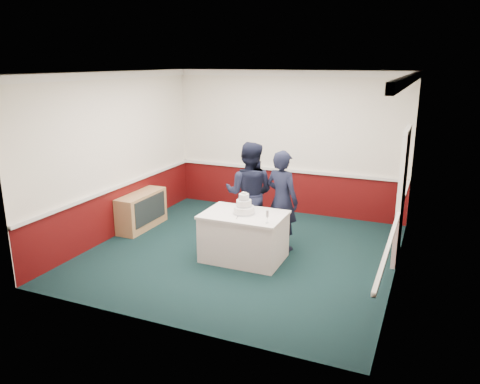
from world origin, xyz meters
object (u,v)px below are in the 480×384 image
at_px(person_woman, 282,200).
at_px(person_man, 249,194).
at_px(cake_table, 244,236).
at_px(wedding_cake, 244,207).
at_px(sideboard, 142,211).
at_px(cake_knife, 237,217).
at_px(champagne_flute, 267,214).

bearing_deg(person_woman, person_man, 16.31).
relative_size(cake_table, wedding_cake, 3.63).
relative_size(wedding_cake, person_man, 0.20).
bearing_deg(wedding_cake, sideboard, 165.71).
distance_m(person_man, person_woman, 0.61).
distance_m(cake_knife, champagne_flute, 0.55).
height_order(cake_table, champagne_flute, champagne_flute).
relative_size(sideboard, cake_knife, 5.45).
bearing_deg(champagne_flute, sideboard, 162.93).
bearing_deg(person_woman, cake_knife, 82.10).
distance_m(wedding_cake, person_woman, 0.81).
bearing_deg(cake_knife, champagne_flute, -22.88).
height_order(sideboard, person_man, person_man).
distance_m(cake_knife, person_man, 0.94).
bearing_deg(wedding_cake, cake_knife, -98.53).
relative_size(cake_table, champagne_flute, 6.44).
height_order(sideboard, champagne_flute, champagne_flute).
distance_m(sideboard, cake_knife, 2.56).
relative_size(wedding_cake, person_woman, 0.21).
bearing_deg(cake_knife, wedding_cake, 67.17).
relative_size(cake_knife, person_woman, 0.13).
height_order(cake_table, person_woman, person_woman).
xyz_separation_m(sideboard, person_man, (2.22, 0.10, 0.57)).
distance_m(cake_table, cake_knife, 0.44).
distance_m(champagne_flute, person_woman, 0.98).
height_order(cake_knife, person_woman, person_woman).
bearing_deg(champagne_flute, wedding_cake, 150.75).
height_order(wedding_cake, person_woman, person_woman).
xyz_separation_m(wedding_cake, champagne_flute, (0.50, -0.28, 0.03)).
height_order(cake_knife, champagne_flute, champagne_flute).
relative_size(cake_knife, champagne_flute, 1.07).
height_order(wedding_cake, champagne_flute, wedding_cake).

